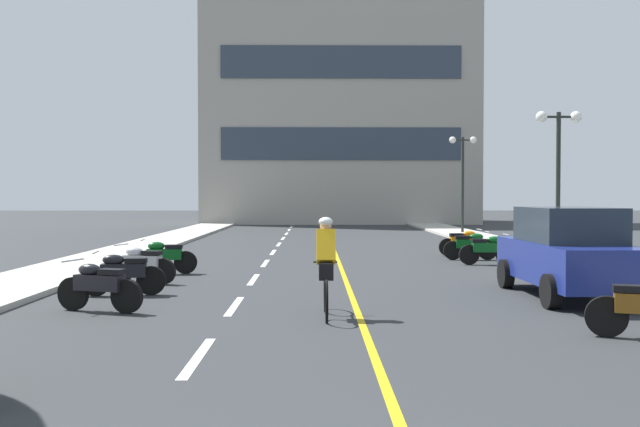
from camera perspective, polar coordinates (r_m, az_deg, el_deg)
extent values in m
plane|color=#2D3033|center=(23.72, 0.74, -3.47)|extent=(140.00, 140.00, 0.00)
cube|color=#B7B2A8|center=(27.52, -14.58, -2.70)|extent=(2.40, 72.00, 0.12)
cube|color=#B7B2A8|center=(27.80, 15.63, -2.67)|extent=(2.40, 72.00, 0.12)
cube|color=silver|center=(8.99, -10.18, -11.73)|extent=(0.14, 2.20, 0.01)
cube|color=silver|center=(12.88, -7.17, -7.68)|extent=(0.14, 2.20, 0.01)
cube|color=silver|center=(16.82, -5.58, -5.51)|extent=(0.14, 2.20, 0.01)
cube|color=silver|center=(20.78, -4.61, -4.17)|extent=(0.14, 2.20, 0.01)
cube|color=silver|center=(24.76, -3.95, -3.25)|extent=(0.14, 2.20, 0.01)
cube|color=silver|center=(28.74, -3.47, -2.59)|extent=(0.14, 2.20, 0.01)
cube|color=silver|center=(32.72, -3.11, -2.09)|extent=(0.14, 2.20, 0.01)
cube|color=silver|center=(36.71, -2.83, -1.70)|extent=(0.14, 2.20, 0.01)
cube|color=silver|center=(40.70, -2.60, -1.38)|extent=(0.14, 2.20, 0.01)
cube|color=silver|center=(44.70, -2.41, -1.12)|extent=(0.14, 2.20, 0.01)
cube|color=silver|center=(48.69, -2.26, -0.91)|extent=(0.14, 2.20, 0.01)
cube|color=gold|center=(26.72, 1.14, -2.90)|extent=(0.12, 66.00, 0.01)
cube|color=#9E998E|center=(53.17, 1.56, 9.53)|extent=(19.96, 9.97, 18.94)
cube|color=#2D3847|center=(47.75, 1.77, 5.86)|extent=(16.76, 0.10, 2.27)
cube|color=#2D3847|center=(48.52, 1.78, 12.57)|extent=(16.76, 0.10, 2.27)
cylinder|color=black|center=(22.98, 19.31, 2.32)|extent=(0.14, 0.14, 4.59)
cylinder|color=black|center=(23.12, 19.35, 7.64)|extent=(1.10, 0.08, 0.08)
sphere|color=white|center=(22.94, 18.05, 7.70)|extent=(0.36, 0.36, 0.36)
sphere|color=white|center=(23.31, 20.64, 7.58)|extent=(0.36, 0.36, 0.36)
cylinder|color=black|center=(36.86, 11.86, 2.38)|extent=(0.14, 0.14, 5.03)
cylinder|color=black|center=(36.98, 11.88, 6.04)|extent=(1.10, 0.08, 0.08)
sphere|color=white|center=(36.86, 11.04, 6.06)|extent=(0.36, 0.36, 0.36)
sphere|color=white|center=(37.10, 12.71, 6.02)|extent=(0.36, 0.36, 0.36)
cylinder|color=black|center=(15.75, 15.29, -4.88)|extent=(0.23, 0.64, 0.64)
cylinder|color=black|center=(16.31, 21.05, -4.71)|extent=(0.23, 0.64, 0.64)
cylinder|color=black|center=(13.11, 18.76, -6.19)|extent=(0.23, 0.64, 0.64)
cube|color=navy|center=(14.66, 20.04, -3.82)|extent=(1.74, 4.22, 0.80)
cube|color=#1E2833|center=(14.61, 20.07, -0.89)|extent=(1.58, 2.22, 0.70)
cylinder|color=black|center=(10.83, 22.85, -7.95)|extent=(0.60, 0.28, 0.60)
cube|color=black|center=(10.80, 24.46, -5.74)|extent=(0.49, 0.36, 0.10)
cylinder|color=black|center=(13.04, -19.96, -6.33)|extent=(0.60, 0.28, 0.60)
cylinder|color=black|center=(12.42, -15.87, -6.69)|extent=(0.60, 0.28, 0.60)
cube|color=black|center=(12.69, -17.97, -5.52)|extent=(0.94, 0.54, 0.28)
ellipsoid|color=black|center=(12.78, -18.72, -4.49)|extent=(0.49, 0.36, 0.22)
cube|color=black|center=(12.53, -17.04, -4.69)|extent=(0.49, 0.36, 0.10)
cylinder|color=silver|center=(12.97, -19.98, -3.70)|extent=(0.21, 0.58, 0.03)
cylinder|color=black|center=(14.70, -18.24, -5.44)|extent=(0.61, 0.18, 0.60)
cylinder|color=black|center=(14.55, -13.95, -5.47)|extent=(0.61, 0.18, 0.60)
cube|color=black|center=(14.59, -16.11, -4.60)|extent=(0.93, 0.40, 0.28)
ellipsoid|color=black|center=(14.60, -16.90, -3.74)|extent=(0.47, 0.30, 0.22)
cube|color=black|center=(14.54, -15.14, -3.82)|extent=(0.47, 0.30, 0.10)
cylinder|color=silver|center=(14.64, -18.26, -3.10)|extent=(0.11, 0.60, 0.03)
cylinder|color=black|center=(16.79, -16.28, -4.56)|extent=(0.60, 0.26, 0.60)
cylinder|color=black|center=(16.24, -12.97, -4.74)|extent=(0.60, 0.26, 0.60)
cube|color=#B2B2B7|center=(16.48, -14.66, -3.89)|extent=(0.94, 0.52, 0.28)
ellipsoid|color=#B2B2B7|center=(16.57, -15.26, -3.11)|extent=(0.49, 0.35, 0.22)
cube|color=black|center=(16.34, -13.91, -3.23)|extent=(0.49, 0.35, 0.10)
cylinder|color=silver|center=(16.74, -16.30, -2.52)|extent=(0.19, 0.58, 0.03)
cylinder|color=black|center=(18.39, -14.61, -4.02)|extent=(0.61, 0.16, 0.60)
cylinder|color=black|center=(18.27, -11.18, -4.04)|extent=(0.61, 0.16, 0.60)
cube|color=#0C4C19|center=(18.30, -12.91, -3.35)|extent=(0.92, 0.37, 0.28)
ellipsoid|color=#0C4C19|center=(18.31, -13.53, -2.66)|extent=(0.46, 0.28, 0.22)
cube|color=black|center=(18.26, -12.13, -2.73)|extent=(0.46, 0.28, 0.10)
cylinder|color=silver|center=(18.34, -14.62, -2.16)|extent=(0.09, 0.60, 0.03)
cylinder|color=black|center=(21.01, 15.29, -3.34)|extent=(0.60, 0.11, 0.60)
cylinder|color=black|center=(20.73, 12.37, -3.39)|extent=(0.60, 0.11, 0.60)
cube|color=#0C4C19|center=(20.84, 13.84, -2.76)|extent=(0.90, 0.29, 0.28)
ellipsoid|color=#0C4C19|center=(20.88, 14.38, -2.15)|extent=(0.44, 0.25, 0.22)
cube|color=black|center=(20.77, 13.18, -2.22)|extent=(0.44, 0.25, 0.10)
cylinder|color=silver|center=(20.97, 15.30, -1.71)|extent=(0.04, 0.60, 0.03)
cylinder|color=black|center=(22.41, 13.84, -3.03)|extent=(0.60, 0.12, 0.60)
cylinder|color=black|center=(22.20, 11.05, -3.06)|extent=(0.60, 0.12, 0.60)
cube|color=#0C4C19|center=(22.28, 12.45, -2.48)|extent=(0.91, 0.32, 0.28)
ellipsoid|color=#0C4C19|center=(22.30, 12.96, -1.91)|extent=(0.45, 0.26, 0.22)
cube|color=black|center=(22.22, 11.82, -1.97)|extent=(0.45, 0.26, 0.10)
cylinder|color=silver|center=(22.37, 13.85, -1.50)|extent=(0.05, 0.60, 0.03)
cylinder|color=black|center=(23.92, 13.19, -2.74)|extent=(0.60, 0.13, 0.60)
cylinder|color=black|center=(23.64, 10.63, -2.78)|extent=(0.60, 0.13, 0.60)
cube|color=orange|center=(23.76, 11.92, -2.23)|extent=(0.91, 0.32, 0.28)
ellipsoid|color=orange|center=(23.80, 12.39, -1.70)|extent=(0.45, 0.26, 0.22)
cube|color=black|center=(23.68, 11.34, -1.76)|extent=(0.45, 0.26, 0.10)
cylinder|color=silver|center=(23.89, 13.20, -1.31)|extent=(0.06, 0.60, 0.03)
torus|color=black|center=(12.15, 0.43, -6.62)|extent=(0.04, 0.72, 0.72)
torus|color=black|center=(11.12, 0.56, -7.38)|extent=(0.04, 0.72, 0.72)
cylinder|color=black|center=(11.57, 0.50, -5.53)|extent=(0.05, 0.95, 0.04)
cube|color=black|center=(11.39, 0.51, -4.52)|extent=(0.10, 0.20, 0.06)
cylinder|color=black|center=(11.99, 0.44, -4.08)|extent=(0.42, 0.03, 0.03)
cube|color=black|center=(11.45, 0.51, -4.85)|extent=(0.24, 0.36, 0.28)
cube|color=yellow|center=(11.56, 0.49, -2.79)|extent=(0.32, 0.46, 0.61)
sphere|color=tan|center=(11.67, 0.48, -1.03)|extent=(0.20, 0.20, 0.20)
ellipsoid|color=white|center=(11.67, 0.48, -0.69)|extent=(0.24, 0.26, 0.16)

